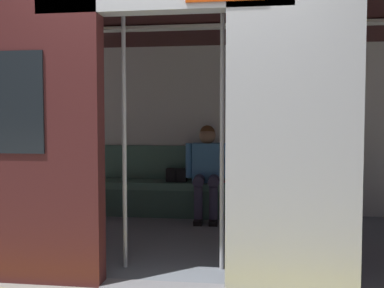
{
  "coord_description": "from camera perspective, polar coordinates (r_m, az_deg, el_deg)",
  "views": [
    {
      "loc": [
        -0.65,
        3.18,
        1.25
      ],
      "look_at": [
        -0.03,
        -1.36,
        0.99
      ],
      "focal_mm": 41.57,
      "sensor_mm": 36.0,
      "label": 1
    }
  ],
  "objects": [
    {
      "name": "book",
      "position": [
        5.74,
        5.1,
        -4.74
      ],
      "size": [
        0.18,
        0.24,
        0.03
      ],
      "primitive_type": "cube",
      "rotation": [
        0.0,
        0.0,
        -0.12
      ],
      "color": "#B22D2D",
      "rests_on": "bench_seat"
    },
    {
      "name": "train_car",
      "position": [
        4.53,
        -1.27,
        7.06
      ],
      "size": [
        6.4,
        2.92,
        2.34
      ],
      "color": "silver",
      "rests_on": "ground_plane"
    },
    {
      "name": "ground_plane",
      "position": [
        3.48,
        -3.74,
        -17.87
      ],
      "size": [
        60.0,
        60.0,
        0.0
      ],
      "primitive_type": "plane",
      "color": "gray"
    },
    {
      "name": "handbag",
      "position": [
        5.76,
        -1.98,
        -3.99
      ],
      "size": [
        0.26,
        0.15,
        0.17
      ],
      "color": "black",
      "rests_on": "bench_seat"
    },
    {
      "name": "grab_pole_far",
      "position": [
        3.65,
        3.88,
        0.81
      ],
      "size": [
        0.04,
        0.04,
        2.2
      ],
      "primitive_type": "cylinder",
      "color": "silver",
      "rests_on": "ground_plane"
    },
    {
      "name": "person_seated",
      "position": [
        5.6,
        1.94,
        -2.78
      ],
      "size": [
        0.55,
        0.69,
        1.17
      ],
      "color": "#4C8CC6",
      "rests_on": "ground_plane"
    },
    {
      "name": "grab_pole_door",
      "position": [
        3.74,
        -8.68,
        0.84
      ],
      "size": [
        0.04,
        0.04,
        2.2
      ],
      "primitive_type": "cylinder",
      "color": "silver",
      "rests_on": "ground_plane"
    },
    {
      "name": "bench_seat",
      "position": [
        5.71,
        1.11,
        -5.97
      ],
      "size": [
        3.07,
        0.44,
        0.44
      ],
      "color": "#4C7566",
      "rests_on": "ground_plane"
    }
  ]
}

